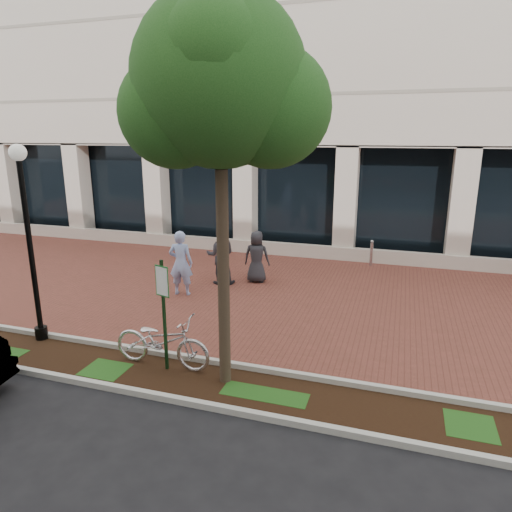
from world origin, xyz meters
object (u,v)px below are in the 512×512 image
(street_tree, at_px, (223,92))
(pedestrian_mid, at_px, (220,255))
(pedestrian_left, at_px, (181,263))
(lamppost, at_px, (28,234))
(parking_sign, at_px, (163,301))
(bollard, at_px, (371,253))
(locked_bicycle, at_px, (162,341))
(pedestrian_right, at_px, (257,257))

(street_tree, xyz_separation_m, pedestrian_mid, (-2.38, 5.51, -4.35))
(pedestrian_left, bearing_deg, pedestrian_mid, -127.25)
(lamppost, bearing_deg, parking_sign, -6.45)
(bollard, bearing_deg, lamppost, -128.52)
(street_tree, height_order, bollard, street_tree)
(parking_sign, relative_size, pedestrian_left, 1.19)
(lamppost, distance_m, locked_bicycle, 3.87)
(pedestrian_mid, bearing_deg, lamppost, 45.84)
(pedestrian_mid, bearing_deg, pedestrian_left, 43.35)
(parking_sign, bearing_deg, lamppost, -169.63)
(lamppost, height_order, bollard, lamppost)
(parking_sign, xyz_separation_m, pedestrian_right, (-0.00, 5.99, -0.64))
(pedestrian_right, bearing_deg, bollard, -144.69)
(pedestrian_left, xyz_separation_m, pedestrian_mid, (0.71, 1.33, -0.04))
(pedestrian_left, height_order, pedestrian_mid, pedestrian_left)
(street_tree, xyz_separation_m, pedestrian_left, (-3.09, 4.18, -4.32))
(pedestrian_left, bearing_deg, lamppost, 56.15)
(pedestrian_left, distance_m, pedestrian_mid, 1.51)
(parking_sign, relative_size, bollard, 2.38)
(pedestrian_left, bearing_deg, parking_sign, 103.51)
(locked_bicycle, xyz_separation_m, pedestrian_left, (-1.61, 4.05, 0.42))
(pedestrian_mid, distance_m, bollard, 5.65)
(lamppost, distance_m, bollard, 11.17)
(lamppost, relative_size, street_tree, 0.64)
(locked_bicycle, relative_size, bollard, 2.17)
(pedestrian_mid, xyz_separation_m, pedestrian_right, (1.04, 0.50, -0.10))
(parking_sign, xyz_separation_m, bollard, (3.38, 8.99, -0.98))
(parking_sign, distance_m, locked_bicycle, 0.94)
(parking_sign, height_order, lamppost, lamppost)
(pedestrian_mid, bearing_deg, locked_bicycle, 80.81)
(locked_bicycle, bearing_deg, street_tree, -94.79)
(lamppost, bearing_deg, pedestrian_right, 58.20)
(pedestrian_mid, height_order, bollard, pedestrian_mid)
(parking_sign, distance_m, pedestrian_mid, 5.62)
(pedestrian_left, bearing_deg, street_tree, 117.18)
(bollard, bearing_deg, pedestrian_right, -138.34)
(lamppost, height_order, pedestrian_left, lamppost)
(street_tree, bearing_deg, lamppost, 175.15)
(locked_bicycle, height_order, bollard, locked_bicycle)
(lamppost, bearing_deg, pedestrian_mid, 64.54)
(pedestrian_right, xyz_separation_m, bollard, (3.38, 3.00, -0.34))
(lamppost, distance_m, pedestrian_mid, 5.86)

